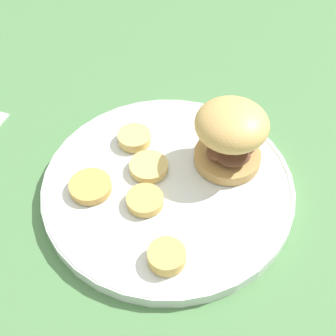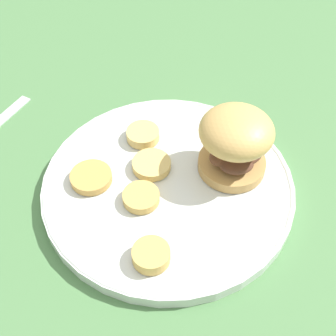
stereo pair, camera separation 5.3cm
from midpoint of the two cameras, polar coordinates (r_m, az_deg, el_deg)
The scene contains 8 objects.
ground_plane at distance 0.57m, azimuth -2.69°, elevation -2.99°, with size 4.00×4.00×0.00m, color #4C7A47.
dinner_plate at distance 0.56m, azimuth -2.73°, elevation -2.37°, with size 0.30×0.30×0.02m.
sandwich at distance 0.54m, azimuth 4.92°, elevation 3.95°, with size 0.09×0.09×0.08m.
potato_round_0 at distance 0.49m, azimuth -3.36°, elevation -10.91°, with size 0.04×0.04×0.01m, color tan.
potato_round_1 at distance 0.56m, azimuth -4.91°, elevation 0.15°, with size 0.05×0.05×0.01m, color #DBB766.
potato_round_2 at distance 0.60m, azimuth -6.69°, elevation 3.54°, with size 0.04×0.04×0.01m, color #DBB766.
potato_round_3 at distance 0.55m, azimuth -12.18°, elevation -2.37°, with size 0.05×0.05×0.01m, color tan.
potato_round_4 at distance 0.53m, azimuth -5.93°, elevation -3.96°, with size 0.04×0.04×0.01m, color tan.
Camera 1 is at (0.27, 0.23, 0.45)m, focal length 50.00 mm.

